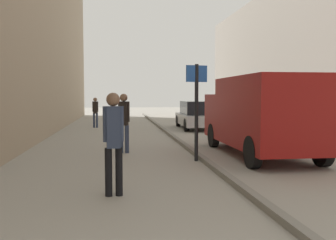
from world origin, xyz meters
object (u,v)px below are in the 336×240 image
object	(u,v)px
pedestrian_far_crossing	(113,137)
street_sign_post	(196,104)
pedestrian_main_foreground	(95,110)
pedestrian_mid_block	(124,119)
delivery_van	(260,114)
parked_car	(197,115)

from	to	relation	value
pedestrian_far_crossing	street_sign_post	distance (m)	3.89
pedestrian_main_foreground	pedestrian_mid_block	xyz separation A→B (m)	(1.39, -9.08, 0.10)
delivery_van	street_sign_post	xyz separation A→B (m)	(-2.05, -0.65, 0.31)
parked_car	street_sign_post	world-z (taller)	street_sign_post
parked_car	street_sign_post	size ratio (longest dim) A/B	1.63
pedestrian_main_foreground	delivery_van	xyz separation A→B (m)	(5.35, -10.10, 0.29)
delivery_van	parked_car	size ratio (longest dim) A/B	1.27
pedestrian_main_foreground	pedestrian_mid_block	world-z (taller)	pedestrian_mid_block
pedestrian_main_foreground	street_sign_post	size ratio (longest dim) A/B	0.63
parked_car	street_sign_post	distance (m)	9.63
parked_car	pedestrian_far_crossing	bearing A→B (deg)	-107.36
pedestrian_far_crossing	parked_car	distance (m)	13.26
pedestrian_mid_block	pedestrian_far_crossing	bearing A→B (deg)	-74.44
pedestrian_mid_block	delivery_van	distance (m)	4.09
pedestrian_mid_block	pedestrian_main_foreground	bearing A→B (deg)	117.39
pedestrian_far_crossing	pedestrian_mid_block	bearing A→B (deg)	83.65
delivery_van	parked_car	xyz separation A→B (m)	(0.03, 8.72, -0.52)
pedestrian_main_foreground	pedestrian_mid_block	bearing A→B (deg)	-66.88
pedestrian_main_foreground	pedestrian_far_crossing	distance (m)	13.98
pedestrian_mid_block	pedestrian_far_crossing	xyz separation A→B (m)	(-0.26, -4.86, 0.00)
pedestrian_far_crossing	parked_car	xyz separation A→B (m)	(4.26, 12.56, -0.34)
pedestrian_main_foreground	delivery_van	bearing A→B (deg)	-47.68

